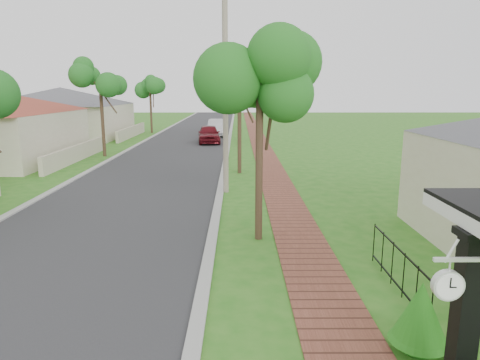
% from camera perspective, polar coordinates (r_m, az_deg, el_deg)
% --- Properties ---
extents(ground, '(160.00, 160.00, 0.00)m').
position_cam_1_polar(ground, '(7.82, -11.52, -21.90)').
color(ground, '#286C19').
rests_on(ground, ground).
extents(road, '(7.00, 120.00, 0.02)m').
position_cam_1_polar(road, '(27.07, -9.68, 2.52)').
color(road, '#28282B').
rests_on(road, ground).
extents(kerb_right, '(0.30, 120.00, 0.10)m').
position_cam_1_polar(kerb_right, '(26.72, -1.93, 2.56)').
color(kerb_right, '#9E9E99').
rests_on(kerb_right, ground).
extents(kerb_left, '(0.30, 120.00, 0.10)m').
position_cam_1_polar(kerb_left, '(27.90, -17.10, 2.44)').
color(kerb_left, '#9E9E99').
rests_on(kerb_left, ground).
extents(sidewalk, '(1.50, 120.00, 0.03)m').
position_cam_1_polar(sidewalk, '(26.77, 3.65, 2.57)').
color(sidewalk, brown).
rests_on(sidewalk, ground).
extents(porch_post, '(0.48, 0.48, 2.52)m').
position_cam_1_polar(porch_post, '(6.98, 27.70, -16.82)').
color(porch_post, black).
rests_on(porch_post, ground).
extents(picket_fence, '(0.03, 8.02, 1.00)m').
position_cam_1_polar(picket_fence, '(8.18, 26.19, -16.98)').
color(picket_fence, black).
rests_on(picket_fence, ground).
extents(street_trees, '(10.70, 37.65, 5.89)m').
position_cam_1_polar(street_trees, '(33.48, -7.82, 12.13)').
color(street_trees, '#382619').
rests_on(street_trees, ground).
extents(far_house_grey, '(15.56, 15.56, 4.60)m').
position_cam_1_polar(far_house_grey, '(43.61, -22.61, 8.37)').
color(far_house_grey, beige).
rests_on(far_house_grey, ground).
extents(parked_car_red, '(2.18, 4.52, 1.49)m').
position_cam_1_polar(parked_car_red, '(35.90, -4.17, 6.12)').
color(parked_car_red, '#5E0E16').
rests_on(parked_car_red, ground).
extents(parked_car_white, '(1.79, 4.84, 1.58)m').
position_cam_1_polar(parked_car_white, '(41.53, -3.05, 6.98)').
color(parked_car_white, silver).
rests_on(parked_car_white, ground).
extents(near_tree, '(2.22, 2.22, 5.69)m').
position_cam_1_polar(near_tree, '(12.07, 2.67, 12.89)').
color(near_tree, '#382619').
rests_on(near_tree, ground).
extents(utility_pole, '(1.20, 0.24, 9.06)m').
position_cam_1_polar(utility_pole, '(18.03, -1.97, 12.74)').
color(utility_pole, gray).
rests_on(utility_pole, ground).
extents(station_clock, '(0.66, 0.13, 0.57)m').
position_cam_1_polar(station_clock, '(6.10, 26.07, -12.22)').
color(station_clock, white).
rests_on(station_clock, ground).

